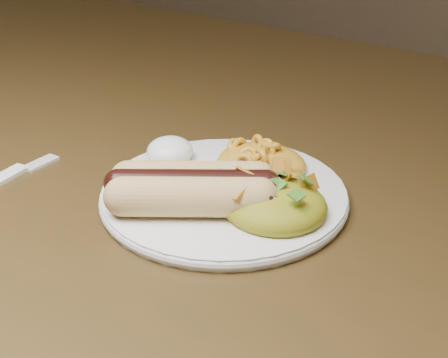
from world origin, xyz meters
The scene contains 6 objects.
table centered at (0.00, 0.00, 0.66)m, with size 1.60×0.90×0.75m.
plate centered at (0.08, -0.08, 0.76)m, with size 0.21×0.21×0.01m, color white.
hotdog centered at (0.08, -0.12, 0.78)m, with size 0.11×0.12×0.03m.
mac_and_cheese centered at (0.08, -0.03, 0.78)m, with size 0.08×0.08×0.03m, color yellow.
sour_cream centered at (0.00, -0.06, 0.77)m, with size 0.04×0.04×0.03m, color white.
taco_salad centered at (0.13, -0.09, 0.78)m, with size 0.09×0.08×0.04m.
Camera 1 is at (0.35, -0.46, 1.02)m, focal length 50.00 mm.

